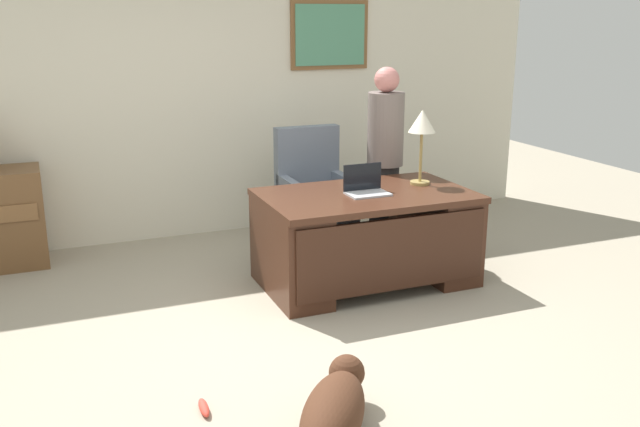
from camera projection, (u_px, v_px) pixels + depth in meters
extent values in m
plane|color=#9E937F|center=(306.00, 335.00, 4.74)|extent=(12.00, 12.00, 0.00)
cube|color=beige|center=(206.00, 94.00, 6.68)|extent=(7.00, 0.12, 2.70)
cube|color=brown|center=(330.00, 35.00, 6.92)|extent=(0.81, 0.03, 0.66)
cube|color=#519270|center=(330.00, 35.00, 6.90)|extent=(0.73, 0.01, 0.58)
cube|color=#422316|center=(366.00, 196.00, 5.50)|extent=(1.63, 0.99, 0.05)
cube|color=#422316|center=(290.00, 251.00, 5.37)|extent=(0.36, 0.93, 0.69)
cube|color=#422316|center=(434.00, 232.00, 5.83)|extent=(0.36, 0.93, 0.69)
cube|color=#381E13|center=(393.00, 255.00, 5.17)|extent=(1.53, 0.04, 0.55)
cube|color=slate|center=(317.00, 210.00, 6.37)|extent=(0.60, 0.58, 0.18)
cylinder|color=black|center=(317.00, 235.00, 6.44)|extent=(0.10, 0.10, 0.28)
cylinder|color=black|center=(317.00, 246.00, 6.47)|extent=(0.52, 0.52, 0.05)
cube|color=slate|center=(307.00, 161.00, 6.48)|extent=(0.60, 0.12, 0.64)
cube|color=slate|center=(289.00, 192.00, 6.22)|extent=(0.08, 0.50, 0.22)
cube|color=slate|center=(343.00, 186.00, 6.41)|extent=(0.08, 0.50, 0.22)
cylinder|color=#262323|center=(384.00, 208.00, 6.37)|extent=(0.26, 0.26, 0.79)
cylinder|color=slate|center=(386.00, 129.00, 6.17)|extent=(0.32, 0.32, 0.64)
sphere|color=tan|center=(387.00, 80.00, 6.06)|extent=(0.22, 0.22, 0.22)
ellipsoid|color=#472819|center=(333.00, 415.00, 3.53)|extent=(0.67, 0.77, 0.30)
sphere|color=#472819|center=(347.00, 373.00, 3.86)|extent=(0.20, 0.20, 0.20)
cube|color=#B2B5BA|center=(368.00, 194.00, 5.43)|extent=(0.32, 0.22, 0.01)
cube|color=black|center=(362.00, 177.00, 5.49)|extent=(0.32, 0.01, 0.21)
cylinder|color=#9E8447|center=(420.00, 183.00, 5.77)|extent=(0.16, 0.16, 0.02)
cylinder|color=#9E8447|center=(421.00, 157.00, 5.71)|extent=(0.02, 0.02, 0.40)
cone|color=silver|center=(422.00, 121.00, 5.63)|extent=(0.22, 0.22, 0.18)
ellipsoid|color=#E53F33|center=(204.00, 408.00, 3.82)|extent=(0.06, 0.19, 0.05)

